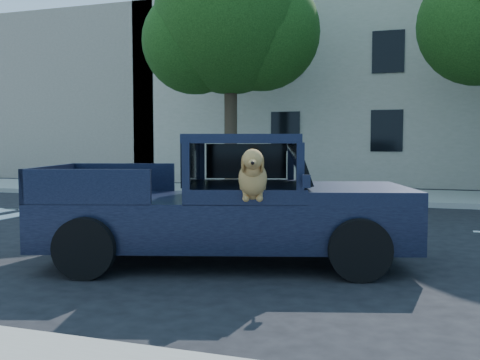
{
  "coord_description": "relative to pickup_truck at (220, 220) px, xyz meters",
  "views": [
    {
      "loc": [
        2.12,
        -7.86,
        1.74
      ],
      "look_at": [
        -0.14,
        -1.03,
        1.24
      ],
      "focal_mm": 40.0,
      "sensor_mm": 36.0,
      "label": 1
    }
  ],
  "objects": [
    {
      "name": "far_sidewalk",
      "position": [
        0.57,
        9.87,
        -0.55
      ],
      "size": [
        60.0,
        4.0,
        0.15
      ],
      "primitive_type": "cube",
      "color": "gray",
      "rests_on": "ground"
    },
    {
      "name": "ground",
      "position": [
        0.57,
        0.67,
        -0.63
      ],
      "size": [
        120.0,
        120.0,
        0.0
      ],
      "primitive_type": "plane",
      "color": "black",
      "rests_on": "ground"
    },
    {
      "name": "building_main",
      "position": [
        3.57,
        17.17,
        3.87
      ],
      "size": [
        26.0,
        6.0,
        9.0
      ],
      "primitive_type": "cube",
      "color": "beige",
      "rests_on": "ground"
    },
    {
      "name": "lane_stripes",
      "position": [
        2.57,
        4.07,
        -0.62
      ],
      "size": [
        21.6,
        0.14,
        0.01
      ],
      "primitive_type": null,
      "color": "silver",
      "rests_on": "ground"
    },
    {
      "name": "pickup_truck",
      "position": [
        0.0,
        0.0,
        0.0
      ],
      "size": [
        5.53,
        3.41,
        1.85
      ],
      "rotation": [
        0.0,
        0.0,
        0.29
      ],
      "color": "black",
      "rests_on": "ground"
    },
    {
      "name": "street_tree_left",
      "position": [
        -3.4,
        10.29,
        5.09
      ],
      "size": [
        6.0,
        5.2,
        8.6
      ],
      "color": "#332619",
      "rests_on": "ground"
    },
    {
      "name": "building_left",
      "position": [
        -14.43,
        17.17,
        3.37
      ],
      "size": [
        12.0,
        6.0,
        8.0
      ],
      "primitive_type": "cube",
      "color": "tan",
      "rests_on": "ground"
    }
  ]
}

